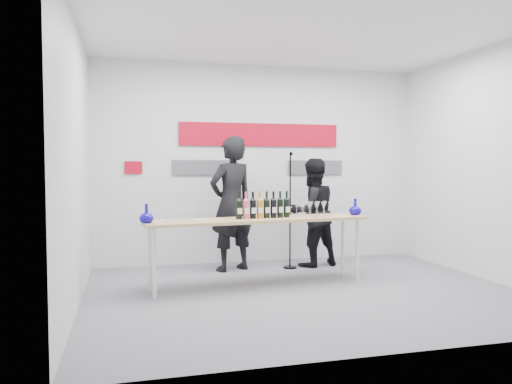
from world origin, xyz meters
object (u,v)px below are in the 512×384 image
tasting_table (258,223)px  presenter_left (231,204)px  presenter_right (312,212)px  mic_stand (290,233)px

tasting_table → presenter_left: (-0.13, 0.96, 0.17)m
presenter_left → presenter_right: 1.22m
presenter_right → mic_stand: 0.47m
tasting_table → mic_stand: (0.71, 0.90, -0.26)m
presenter_right → tasting_table: bearing=29.7°
tasting_table → mic_stand: size_ratio=1.68×
tasting_table → presenter_left: presenter_left is taller
tasting_table → mic_stand: mic_stand is taller
presenter_left → presenter_right: bearing=157.7°
tasting_table → presenter_right: bearing=36.4°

